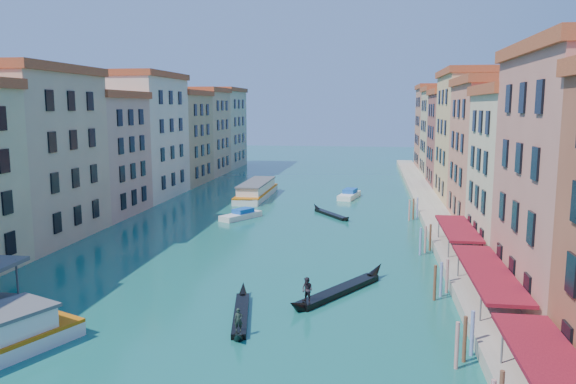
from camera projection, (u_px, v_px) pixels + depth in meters
The scene contains 11 objects.
left_bank_palazzos at pixel (121, 143), 88.77m from camera, with size 12.80×128.40×21.00m.
right_bank_palazzos at pixel (489, 146), 80.86m from camera, with size 12.80×128.40×21.00m.
quay at pixel (430, 207), 83.43m from camera, with size 4.00×140.00×1.00m, color gray.
restaurant_awnings at pixel (489, 273), 41.97m from camera, with size 3.20×44.55×3.12m.
mooring_poles_right at pixel (437, 271), 48.35m from camera, with size 1.44×54.24×3.20m.
vaporetto_far at pixel (257, 190), 95.75m from camera, with size 4.23×18.32×2.72m.
gondola_fore at pixel (241, 312), 41.25m from camera, with size 2.89×10.86×2.18m.
gondola_right at pixel (338, 289), 46.19m from camera, with size 7.98×11.94×2.68m.
gondola_far at pixel (330, 213), 79.76m from camera, with size 6.54×9.29×1.51m.
motorboat_mid at pixel (241, 215), 77.58m from camera, with size 5.13×6.76×1.37m.
motorboat_far at pixel (349, 194), 95.07m from camera, with size 3.79×7.69×1.53m.
Camera 1 is at (13.30, -19.35, 15.36)m, focal length 35.00 mm.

